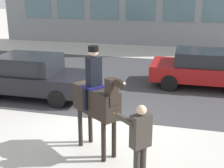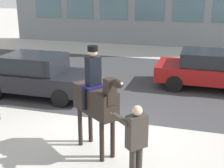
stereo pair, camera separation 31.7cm
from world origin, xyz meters
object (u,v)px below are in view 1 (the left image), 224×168
pedestrian_bystander (140,140)px  street_car_far_lane (204,68)px  mounted_horse_lead (97,98)px  street_car_near_lane (32,76)px

pedestrian_bystander → street_car_far_lane: pedestrian_bystander is taller
mounted_horse_lead → street_car_near_lane: size_ratio=0.63×
pedestrian_bystander → street_car_near_lane: 6.41m
pedestrian_bystander → street_car_far_lane: 7.30m
mounted_horse_lead → pedestrian_bystander: (1.20, -1.13, -0.34)m
pedestrian_bystander → street_car_far_lane: (1.43, 7.15, -0.29)m
mounted_horse_lead → street_car_near_lane: mounted_horse_lead is taller
mounted_horse_lead → street_car_far_lane: size_ratio=0.63×
pedestrian_bystander → street_car_far_lane: bearing=-58.5°
pedestrian_bystander → street_car_near_lane: bearing=-0.6°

